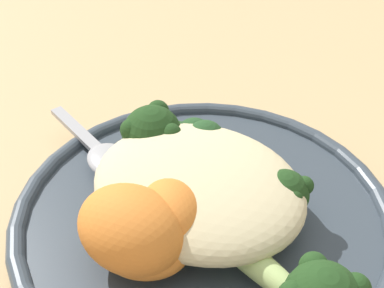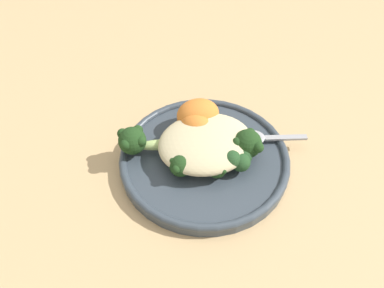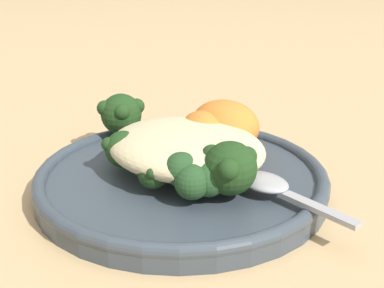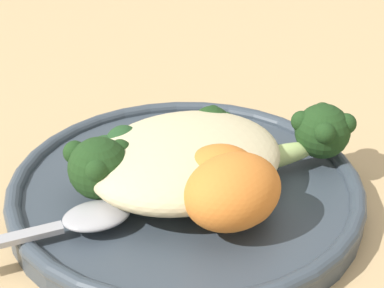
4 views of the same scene
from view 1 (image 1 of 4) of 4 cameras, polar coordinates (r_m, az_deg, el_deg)
The scene contains 13 objects.
ground_plane at distance 0.38m, azimuth 1.78°, elevation -6.87°, with size 4.00×4.00×0.00m, color tan.
plate at distance 0.36m, azimuth 1.28°, elevation -7.81°, with size 0.25×0.25×0.02m.
quinoa_mound at distance 0.34m, azimuth 0.64°, elevation -4.52°, with size 0.14×0.12×0.04m, color beige.
broccoli_stalk_0 at distance 0.29m, azimuth 11.31°, elevation -14.59°, with size 0.13×0.05×0.04m.
broccoli_stalk_1 at distance 0.34m, azimuth 8.31°, elevation -5.69°, with size 0.07×0.07×0.03m.
broccoli_stalk_2 at distance 0.35m, azimuth 3.12°, elevation -3.59°, with size 0.03×0.10×0.03m.
broccoli_stalk_3 at distance 0.37m, azimuth -3.50°, elevation 0.18°, with size 0.11×0.08×0.04m.
sweet_potato_chunk_0 at distance 0.31m, azimuth -5.16°, elevation -10.79°, with size 0.05×0.04×0.03m, color orange.
sweet_potato_chunk_1 at distance 0.31m, azimuth -7.21°, elevation -8.59°, with size 0.07×0.05×0.05m, color orange.
sweet_potato_chunk_2 at distance 0.31m, azimuth -4.41°, elevation -9.28°, with size 0.05×0.04×0.03m, color orange.
sweet_potato_chunk_3 at distance 0.31m, azimuth -2.28°, elevation -7.75°, with size 0.05×0.04×0.04m, color orange.
kale_tuft at distance 0.37m, azimuth -0.31°, elevation 0.10°, with size 0.05×0.05×0.03m.
spoon at distance 0.39m, azimuth -9.18°, elevation -1.21°, with size 0.11×0.05×0.01m.
Camera 1 is at (-0.15, 0.23, 0.27)m, focal length 50.00 mm.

